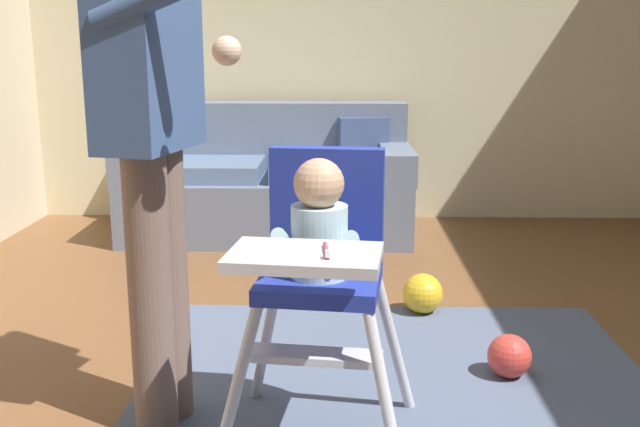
% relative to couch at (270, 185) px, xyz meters
% --- Properties ---
extents(ground, '(6.11, 7.50, 0.10)m').
position_rel_couch_xyz_m(ground, '(0.53, -2.46, -0.38)').
color(ground, brown).
extents(wall_far, '(5.31, 0.06, 2.64)m').
position_rel_couch_xyz_m(wall_far, '(0.53, 0.52, 0.99)').
color(wall_far, beige).
rests_on(wall_far, ground).
extents(area_rug, '(1.94, 2.29, 0.01)m').
position_rel_couch_xyz_m(area_rug, '(0.68, -2.58, -0.33)').
color(area_rug, slate).
rests_on(area_rug, ground).
extents(couch, '(1.88, 0.86, 0.86)m').
position_rel_couch_xyz_m(couch, '(0.00, 0.00, 0.00)').
color(couch, slate).
rests_on(couch, ground).
extents(high_chair, '(0.67, 0.78, 0.94)m').
position_rel_couch_xyz_m(high_chair, '(0.40, -2.68, 0.31)').
color(high_chair, silver).
rests_on(high_chair, ground).
extents(adult_standing, '(0.51, 0.57, 1.72)m').
position_rel_couch_xyz_m(adult_standing, '(-0.12, -2.57, 0.64)').
color(adult_standing, brown).
rests_on(adult_standing, ground).
extents(toy_ball, '(0.17, 0.17, 0.17)m').
position_rel_couch_xyz_m(toy_ball, '(1.12, -2.19, -0.25)').
color(toy_ball, '#D13D33').
rests_on(toy_ball, ground).
extents(toy_ball_second, '(0.19, 0.19, 0.19)m').
position_rel_couch_xyz_m(toy_ball_second, '(0.86, -1.50, -0.24)').
color(toy_ball_second, gold).
rests_on(toy_ball_second, ground).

